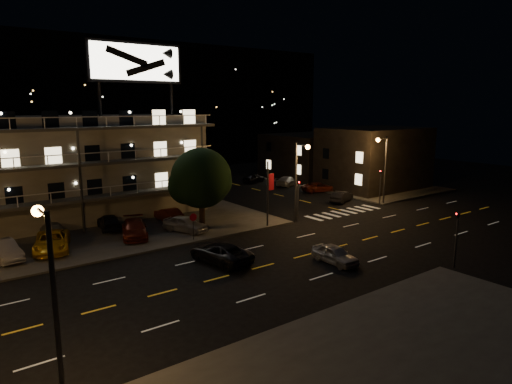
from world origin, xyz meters
TOP-DOWN VIEW (x-y plane):
  - ground at (0.00, 0.00)m, footprint 140.00×140.00m
  - curb_nw at (-14.00, 20.00)m, footprint 44.00×24.00m
  - curb_ne at (30.00, 20.00)m, footprint 16.00×24.00m
  - motel at (-9.94, 23.88)m, footprint 28.00×13.80m
  - side_bldg_front at (29.99, 16.00)m, footprint 14.06×10.00m
  - side_bldg_back at (29.99, 28.00)m, footprint 14.06×12.00m
  - hill_backdrop at (-5.94, 68.78)m, footprint 120.00×25.00m
  - streetlight_nc at (8.50, 7.94)m, footprint 0.44×1.92m
  - streetlight_ne at (22.14, 8.30)m, footprint 1.92×0.44m
  - streetlight_s at (-18.00, -7.94)m, footprint 0.44×1.92m
  - signal_nw at (9.00, 8.50)m, footprint 0.20×0.27m
  - signal_sw at (9.00, -8.50)m, footprint 0.20×0.27m
  - signal_ne at (22.00, 8.50)m, footprint 0.27×0.20m
  - banner_north at (5.09, 8.40)m, footprint 0.83×0.16m
  - stop_sign at (-3.00, 8.57)m, footprint 0.91×0.11m
  - tree at (-0.10, 12.21)m, footprint 5.99×5.77m
  - lot_car_1 at (-17.02, 12.51)m, footprint 2.28×4.71m
  - lot_car_2 at (-13.59, 12.61)m, footprint 4.00×5.98m
  - lot_car_3 at (-6.78, 12.42)m, footprint 3.69×5.55m
  - lot_car_4 at (-2.37, 11.27)m, footprint 3.42×4.69m
  - lot_car_7 at (-12.61, 16.85)m, footprint 2.17×4.63m
  - lot_car_8 at (-7.71, 16.25)m, footprint 2.42×4.55m
  - lot_car_9 at (-1.99, 15.42)m, footprint 1.67×4.36m
  - side_car_0 at (19.33, 12.05)m, footprint 4.39×2.83m
  - side_car_1 at (21.81, 18.47)m, footprint 5.06×3.40m
  - side_car_2 at (21.58, 24.70)m, footprint 5.15×3.56m
  - side_car_3 at (19.30, 29.98)m, footprint 4.39×2.84m
  - road_car_east at (2.74, -2.64)m, footprint 1.75×4.01m
  - road_car_west at (-4.02, 2.64)m, footprint 3.36×5.69m

SIDE VIEW (x-z plane):
  - ground at x=0.00m, z-range 0.00..0.00m
  - curb_nw at x=-14.00m, z-range 0.00..0.15m
  - curb_ne at x=30.00m, z-range 0.00..0.15m
  - side_car_1 at x=21.81m, z-range 0.00..1.29m
  - road_car_east at x=2.74m, z-range 0.00..1.35m
  - side_car_0 at x=19.33m, z-range 0.00..1.37m
  - side_car_2 at x=21.58m, z-range 0.00..1.39m
  - side_car_3 at x=19.30m, z-range 0.00..1.39m
  - road_car_west at x=-4.02m, z-range 0.00..1.49m
  - lot_car_7 at x=-12.61m, z-range 0.15..1.46m
  - lot_car_9 at x=-1.99m, z-range 0.15..1.57m
  - lot_car_8 at x=-7.71m, z-range 0.15..1.62m
  - lot_car_4 at x=-2.37m, z-range 0.15..1.63m
  - lot_car_1 at x=-17.02m, z-range 0.15..1.64m
  - lot_car_3 at x=-6.78m, z-range 0.15..1.64m
  - lot_car_2 at x=-13.59m, z-range 0.15..1.68m
  - stop_sign at x=-3.00m, z-range 0.41..3.01m
  - signal_nw at x=9.00m, z-range 0.27..4.87m
  - signal_sw at x=9.00m, z-range 0.27..4.87m
  - signal_ne at x=22.00m, z-range 0.27..4.87m
  - banner_north at x=5.09m, z-range 0.23..6.63m
  - side_bldg_back at x=29.99m, z-range 0.00..7.00m
  - side_bldg_front at x=29.99m, z-range 0.00..8.50m
  - tree at x=-0.10m, z-range 0.86..8.40m
  - streetlight_nc at x=8.50m, z-range 0.96..8.96m
  - streetlight_ne at x=22.14m, z-range 0.96..8.96m
  - streetlight_s at x=-18.00m, z-range 0.96..8.96m
  - motel at x=-9.94m, z-range -3.71..14.39m
  - hill_backdrop at x=-5.94m, z-range -0.45..23.55m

